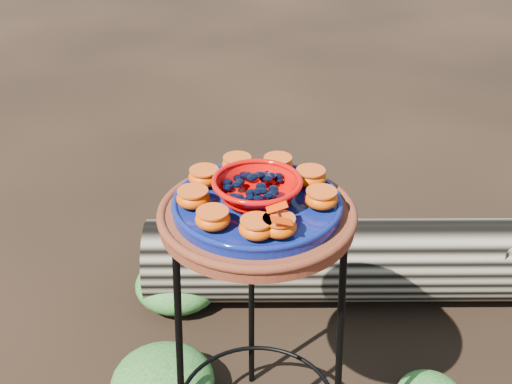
{
  "coord_description": "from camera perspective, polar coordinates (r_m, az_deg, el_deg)",
  "views": [
    {
      "loc": [
        -0.08,
        -1.14,
        1.45
      ],
      "look_at": [
        -0.0,
        0.0,
        0.78
      ],
      "focal_mm": 45.0,
      "sensor_mm": 36.0,
      "label": 1
    }
  ],
  "objects": [
    {
      "name": "glass_gems",
      "position": [
        1.31,
        0.1,
        1.53
      ],
      "size": [
        0.14,
        0.14,
        0.02
      ],
      "primitive_type": null,
      "color": "black",
      "rests_on": "red_bowl"
    },
    {
      "name": "orange_half_3",
      "position": [
        1.44,
        1.95,
        2.45
      ],
      "size": [
        0.07,
        0.07,
        0.04
      ],
      "primitive_type": "ellipsoid",
      "color": "#C73800",
      "rests_on": "cobalt_plate"
    },
    {
      "name": "terracotta_saucer",
      "position": [
        1.36,
        0.1,
        -2.22
      ],
      "size": [
        0.41,
        0.41,
        0.03
      ],
      "primitive_type": "cylinder",
      "color": "#5C1511",
      "rests_on": "plant_stand"
    },
    {
      "name": "orange_half_5",
      "position": [
        1.39,
        -4.63,
        1.34
      ],
      "size": [
        0.07,
        0.07,
        0.04
      ],
      "primitive_type": "ellipsoid",
      "color": "#C73800",
      "rests_on": "cobalt_plate"
    },
    {
      "name": "orange_half_0",
      "position": [
        1.22,
        2.05,
        -3.06
      ],
      "size": [
        0.07,
        0.07,
        0.04
      ],
      "primitive_type": "ellipsoid",
      "color": "#C73800",
      "rests_on": "cobalt_plate"
    },
    {
      "name": "butterfly",
      "position": [
        1.21,
        2.07,
        -2.01
      ],
      "size": [
        0.09,
        0.06,
        0.02
      ],
      "primitive_type": null,
      "rotation": [
        0.0,
        0.0,
        0.08
      ],
      "color": "red",
      "rests_on": "orange_half_0"
    },
    {
      "name": "red_bowl",
      "position": [
        1.32,
        0.1,
        0.15
      ],
      "size": [
        0.18,
        0.18,
        0.05
      ],
      "primitive_type": null,
      "color": "#C60503",
      "rests_on": "cobalt_plate"
    },
    {
      "name": "cobalt_plate",
      "position": [
        1.34,
        0.1,
        -1.2
      ],
      "size": [
        0.35,
        0.35,
        0.02
      ],
      "primitive_type": "cylinder",
      "color": "#070D42",
      "rests_on": "terracotta_saucer"
    },
    {
      "name": "foliage_left",
      "position": [
        1.9,
        -8.3,
        -16.25
      ],
      "size": [
        0.29,
        0.29,
        0.15
      ],
      "primitive_type": "ellipsoid",
      "color": "#0E4413",
      "rests_on": "ground"
    },
    {
      "name": "orange_half_8",
      "position": [
        1.21,
        0.06,
        -3.23
      ],
      "size": [
        0.07,
        0.07,
        0.04
      ],
      "primitive_type": "ellipsoid",
      "color": "#C73800",
      "rests_on": "cobalt_plate"
    },
    {
      "name": "foliage_back",
      "position": [
        2.23,
        -6.96,
        -7.97
      ],
      "size": [
        0.29,
        0.29,
        0.15
      ],
      "primitive_type": "ellipsoid",
      "color": "#0E4413",
      "rests_on": "ground"
    },
    {
      "name": "plant_stand",
      "position": [
        1.59,
        0.09,
        -13.46
      ],
      "size": [
        0.44,
        0.44,
        0.7
      ],
      "primitive_type": null,
      "color": "black",
      "rests_on": "ground"
    },
    {
      "name": "orange_half_1",
      "position": [
        1.31,
        5.81,
        -0.6
      ],
      "size": [
        0.07,
        0.07,
        0.04
      ],
      "primitive_type": "ellipsoid",
      "color": "#C73800",
      "rests_on": "cobalt_plate"
    },
    {
      "name": "orange_half_6",
      "position": [
        1.31,
        -5.62,
        -0.55
      ],
      "size": [
        0.07,
        0.07,
        0.04
      ],
      "primitive_type": "ellipsoid",
      "color": "#C73800",
      "rests_on": "cobalt_plate"
    },
    {
      "name": "orange_half_2",
      "position": [
        1.39,
        4.87,
        1.3
      ],
      "size": [
        0.07,
        0.07,
        0.04
      ],
      "primitive_type": "ellipsoid",
      "color": "#C73800",
      "rests_on": "cobalt_plate"
    },
    {
      "name": "orange_half_4",
      "position": [
        1.44,
        -1.68,
        2.46
      ],
      "size": [
        0.07,
        0.07,
        0.04
      ],
      "primitive_type": "ellipsoid",
      "color": "#C73800",
      "rests_on": "cobalt_plate"
    },
    {
      "name": "driftwood_log",
      "position": [
        2.23,
        9.9,
        -5.99
      ],
      "size": [
        1.53,
        0.49,
        0.28
      ],
      "primitive_type": null,
      "rotation": [
        0.0,
        0.0,
        -0.06
      ],
      "color": "black",
      "rests_on": "ground"
    },
    {
      "name": "orange_half_7",
      "position": [
        1.24,
        -3.87,
        -2.42
      ],
      "size": [
        0.07,
        0.07,
        0.04
      ],
      "primitive_type": "ellipsoid",
      "color": "#C73800",
      "rests_on": "cobalt_plate"
    }
  ]
}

